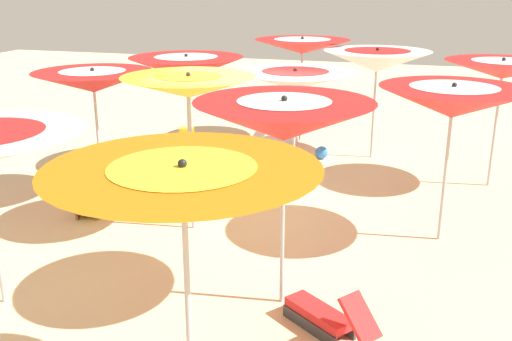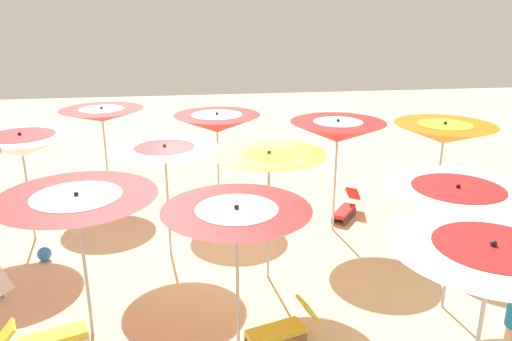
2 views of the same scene
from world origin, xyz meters
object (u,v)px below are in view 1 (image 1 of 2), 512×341
object	(u,v)px
beach_umbrella_9	(453,102)
lounger_4	(277,138)
beach_umbrella_1	(187,67)
lounger_1	(326,315)
beach_umbrella_0	(302,46)
beach_umbrella_4	(377,61)
lounger_3	(186,148)
lounger_2	(92,201)
beach_umbrella_11	(183,192)
beach_umbrella_10	(284,120)
beach_ball	(322,153)
beach_umbrella_2	(93,81)
beach_umbrella_8	(503,70)
beach_umbrella_5	(295,80)
beach_umbrella_6	(189,87)

from	to	relation	value
beach_umbrella_9	lounger_4	world-z (taller)	beach_umbrella_9
beach_umbrella_1	lounger_1	world-z (taller)	beach_umbrella_1
beach_umbrella_0	beach_umbrella_1	distance (m)	3.21
beach_umbrella_0	beach_umbrella_4	bearing A→B (deg)	152.96
lounger_3	lounger_4	size ratio (longest dim) A/B	1.14
beach_umbrella_4	lounger_2	size ratio (longest dim) A/B	2.01
lounger_2	lounger_4	xyz separation A→B (m)	(-1.92, -4.87, -0.01)
beach_umbrella_11	beach_umbrella_10	bearing A→B (deg)	-95.63
beach_ball	lounger_3	bearing A→B (deg)	14.31
beach_umbrella_2	beach_umbrella_11	distance (m)	6.07
beach_umbrella_1	beach_umbrella_4	distance (m)	3.96
lounger_3	beach_umbrella_0	bearing A→B (deg)	115.05
beach_umbrella_0	lounger_1	bearing A→B (deg)	104.36
beach_umbrella_8	beach_umbrella_11	distance (m)	8.05
beach_umbrella_0	beach_umbrella_10	bearing A→B (deg)	100.67
beach_umbrella_1	beach_umbrella_10	xyz separation A→B (m)	(-3.15, 4.71, 0.20)
beach_umbrella_1	beach_umbrella_2	xyz separation A→B (m)	(0.77, 2.17, 0.03)
beach_umbrella_5	lounger_2	size ratio (longest dim) A/B	1.96
beach_umbrella_6	beach_umbrella_9	bearing A→B (deg)	-170.05
beach_umbrella_9	beach_umbrella_11	xyz separation A→B (m)	(2.05, 4.69, 0.09)
beach_umbrella_2	beach_umbrella_4	distance (m)	5.84
beach_umbrella_4	beach_umbrella_8	distance (m)	2.65
beach_umbrella_0	beach_umbrella_10	size ratio (longest dim) A/B	0.97
beach_umbrella_1	beach_umbrella_9	distance (m)	5.48
beach_umbrella_0	lounger_4	world-z (taller)	beach_umbrella_0
beach_umbrella_8	beach_umbrella_0	bearing A→B (deg)	-27.87
beach_umbrella_4	beach_umbrella_10	world-z (taller)	beach_umbrella_10
beach_umbrella_0	beach_umbrella_6	bearing A→B (deg)	85.17
beach_umbrella_11	beach_ball	world-z (taller)	beach_umbrella_11
lounger_1	lounger_4	xyz separation A→B (m)	(2.44, -7.25, -0.01)
beach_umbrella_8	beach_umbrella_5	bearing A→B (deg)	25.70
beach_umbrella_5	beach_umbrella_10	world-z (taller)	beach_umbrella_10
beach_umbrella_5	beach_umbrella_10	bearing A→B (deg)	100.89
lounger_2	lounger_3	distance (m)	3.43
lounger_1	lounger_2	world-z (taller)	lounger_1
beach_umbrella_11	beach_umbrella_6	bearing A→B (deg)	-67.90
beach_umbrella_5	lounger_3	distance (m)	3.79
lounger_1	beach_ball	bearing A→B (deg)	-42.89
beach_umbrella_5	beach_umbrella_11	xyz separation A→B (m)	(-0.46, 5.85, 0.09)
lounger_1	beach_umbrella_2	bearing A→B (deg)	2.57
beach_umbrella_5	lounger_3	bearing A→B (deg)	-31.71
beach_umbrella_2	lounger_4	bearing A→B (deg)	-116.55
beach_umbrella_8	lounger_1	xyz separation A→B (m)	(2.10, 5.71, -1.98)
lounger_4	beach_ball	distance (m)	1.40
beach_umbrella_0	lounger_3	world-z (taller)	beach_umbrella_0
beach_umbrella_10	beach_umbrella_0	bearing A→B (deg)	-79.33
beach_umbrella_4	lounger_2	world-z (taller)	beach_umbrella_4
beach_ball	lounger_2	bearing A→B (deg)	53.06
beach_umbrella_2	beach_ball	size ratio (longest dim) A/B	8.37
beach_umbrella_8	beach_umbrella_9	bearing A→B (deg)	72.26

